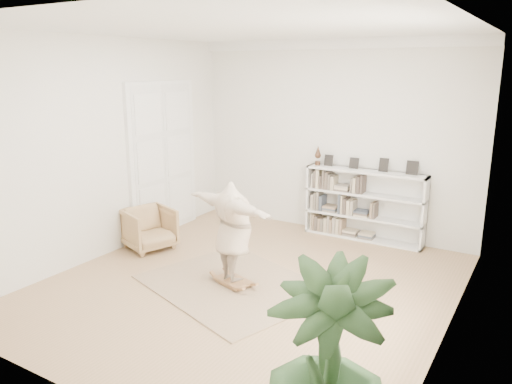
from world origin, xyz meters
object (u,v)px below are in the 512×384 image
at_px(armchair, 149,228).
at_px(rocker_board, 233,281).
at_px(bookshelf, 364,206).
at_px(houseplant, 326,369).
at_px(person, 233,229).

bearing_deg(armchair, rocker_board, -84.17).
height_order(bookshelf, houseplant, houseplant).
xyz_separation_m(rocker_board, person, (-0.00, 0.00, 0.80)).
bearing_deg(houseplant, armchair, 147.29).
height_order(person, houseplant, houseplant).
xyz_separation_m(armchair, rocker_board, (2.12, -0.53, -0.29)).
bearing_deg(houseplant, rocker_board, 135.69).
bearing_deg(person, rocker_board, 153.52).
xyz_separation_m(rocker_board, houseplant, (2.48, -2.42, 0.78)).
relative_size(rocker_board, person, 0.34).
distance_m(person, houseplant, 3.46).
relative_size(armchair, houseplant, 0.47).
distance_m(bookshelf, rocker_board, 3.14).
bearing_deg(bookshelf, person, -107.38).
bearing_deg(person, houseplant, 154.21).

